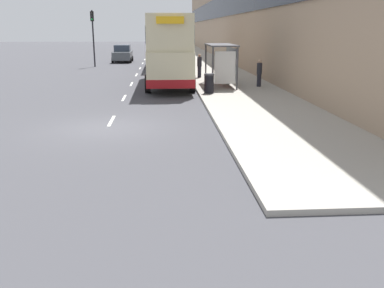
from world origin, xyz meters
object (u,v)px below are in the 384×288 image
(pedestrian_1, at_px, (199,66))
(traffic_light_far_kerb, at_px, (93,29))
(double_decker_bus_ahead, at_px, (166,43))
(double_decker_bus_near, at_px, (169,49))
(litter_bin, at_px, (209,83))
(pedestrian_at_shelter, at_px, (228,69))
(car_0, at_px, (123,54))
(pedestrian_2, at_px, (259,73))
(bus_shelter, at_px, (224,57))

(pedestrian_1, height_order, traffic_light_far_kerb, traffic_light_far_kerb)
(double_decker_bus_ahead, bearing_deg, double_decker_bus_near, -89.76)
(double_decker_bus_ahead, bearing_deg, litter_bin, -83.10)
(pedestrian_at_shelter, relative_size, traffic_light_far_kerb, 0.35)
(car_0, bearing_deg, double_decker_bus_ahead, 122.48)
(car_0, relative_size, pedestrian_at_shelter, 2.41)
(pedestrian_2, bearing_deg, bus_shelter, 170.09)
(pedestrian_at_shelter, bearing_deg, traffic_light_far_kerb, 124.99)
(double_decker_bus_ahead, xyz_separation_m, litter_bin, (2.13, -17.60, -1.61))
(double_decker_bus_ahead, distance_m, pedestrian_2, 16.00)
(double_decker_bus_near, relative_size, litter_bin, 10.32)
(pedestrian_at_shelter, distance_m, traffic_light_far_kerb, 18.61)
(litter_bin, bearing_deg, pedestrian_at_shelter, 67.58)
(double_decker_bus_near, height_order, double_decker_bus_ahead, same)
(double_decker_bus_near, bearing_deg, litter_bin, -66.35)
(bus_shelter, height_order, pedestrian_1, bus_shelter)
(pedestrian_at_shelter, relative_size, pedestrian_1, 1.10)
(double_decker_bus_ahead, distance_m, pedestrian_1, 10.09)
(double_decker_bus_near, distance_m, pedestrian_2, 5.95)
(bus_shelter, distance_m, double_decker_bus_ahead, 15.01)
(double_decker_bus_near, xyz_separation_m, traffic_light_far_kerb, (-6.88, 14.33, 1.20))
(double_decker_bus_near, relative_size, pedestrian_2, 6.72)
(bus_shelter, xyz_separation_m, pedestrian_2, (2.10, -0.37, -0.91))
(litter_bin, bearing_deg, car_0, 105.25)
(car_0, relative_size, traffic_light_far_kerb, 0.84)
(traffic_light_far_kerb, bearing_deg, pedestrian_at_shelter, -55.01)
(double_decker_bus_near, distance_m, car_0, 20.78)
(double_decker_bus_ahead, bearing_deg, pedestrian_1, -76.82)
(pedestrian_1, relative_size, pedestrian_2, 1.03)
(pedestrian_2, bearing_deg, pedestrian_at_shelter, 141.53)
(double_decker_bus_ahead, xyz_separation_m, traffic_light_far_kerb, (-6.82, 1.47, 1.20))
(bus_shelter, bearing_deg, car_0, 110.06)
(double_decker_bus_ahead, bearing_deg, bus_shelter, -77.10)
(car_0, distance_m, pedestrian_at_shelter, 22.60)
(car_0, relative_size, litter_bin, 4.17)
(car_0, bearing_deg, bus_shelter, 110.06)
(double_decker_bus_near, height_order, car_0, double_decker_bus_near)
(traffic_light_far_kerb, bearing_deg, double_decker_bus_ahead, -12.15)
(litter_bin, bearing_deg, double_decker_bus_ahead, 96.90)
(pedestrian_1, bearing_deg, traffic_light_far_kerb, 129.07)
(pedestrian_2, bearing_deg, traffic_light_far_kerb, 126.71)
(pedestrian_at_shelter, distance_m, pedestrian_2, 2.16)
(car_0, bearing_deg, pedestrian_1, 112.14)
(pedestrian_1, height_order, pedestrian_2, pedestrian_1)
(double_decker_bus_near, relative_size, pedestrian_at_shelter, 5.97)
(bus_shelter, relative_size, traffic_light_far_kerb, 0.81)
(double_decker_bus_near, xyz_separation_m, pedestrian_1, (2.23, 3.11, -1.30))
(pedestrian_at_shelter, height_order, pedestrian_2, pedestrian_at_shelter)
(bus_shelter, distance_m, litter_bin, 3.43)
(bus_shelter, height_order, litter_bin, bus_shelter)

